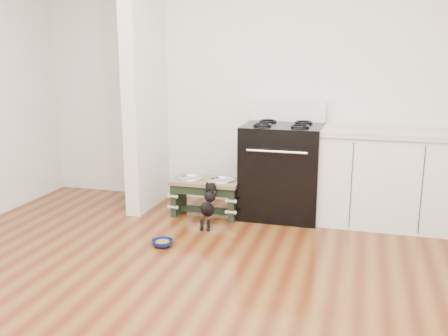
% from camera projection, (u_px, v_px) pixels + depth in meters
% --- Properties ---
extents(ground, '(5.00, 5.00, 0.00)m').
position_uv_depth(ground, '(184.00, 317.00, 3.11)').
color(ground, '#4E200E').
rests_on(ground, ground).
extents(room_shell, '(5.00, 5.00, 5.00)m').
position_uv_depth(room_shell, '(178.00, 51.00, 2.74)').
color(room_shell, silver).
rests_on(room_shell, ground).
extents(partition_wall, '(0.15, 0.80, 2.70)m').
position_uv_depth(partition_wall, '(145.00, 78.00, 5.08)').
color(partition_wall, silver).
rests_on(partition_wall, ground).
extents(oven_range, '(0.76, 0.69, 1.14)m').
position_uv_depth(oven_range, '(282.00, 169.00, 4.96)').
color(oven_range, black).
rests_on(oven_range, ground).
extents(cabinet_run, '(1.24, 0.64, 0.91)m').
position_uv_depth(cabinet_run, '(385.00, 177.00, 4.72)').
color(cabinet_run, white).
rests_on(cabinet_run, ground).
extents(dog_feeder, '(0.68, 0.36, 0.39)m').
position_uv_depth(dog_feeder, '(206.00, 190.00, 4.98)').
color(dog_feeder, black).
rests_on(dog_feeder, ground).
extents(puppy, '(0.12, 0.35, 0.41)m').
position_uv_depth(puppy, '(208.00, 204.00, 4.66)').
color(puppy, black).
rests_on(puppy, ground).
extents(floor_bowl, '(0.22, 0.22, 0.06)m').
position_uv_depth(floor_bowl, '(162.00, 243.00, 4.23)').
color(floor_bowl, '#0B1951').
rests_on(floor_bowl, ground).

